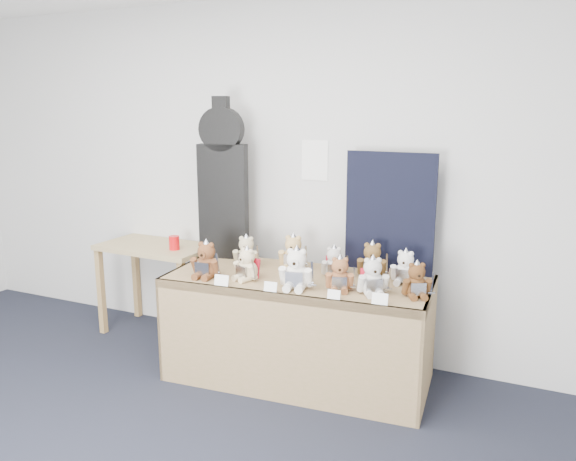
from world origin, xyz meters
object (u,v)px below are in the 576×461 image
at_px(teddy_front_right, 340,275).
at_px(teddy_back_left, 246,253).
at_px(red_cup, 174,243).
at_px(teddy_front_far_left, 206,261).
at_px(teddy_front_far_right, 373,278).
at_px(teddy_back_right, 372,262).
at_px(teddy_back_end, 405,268).
at_px(teddy_front_left, 247,265).
at_px(teddy_front_centre, 296,270).
at_px(guitar_case, 223,181).
at_px(teddy_back_centre_left, 293,254).
at_px(side_table, 156,259).
at_px(display_table, 295,303).
at_px(teddy_back_centre_right, 334,263).
at_px(teddy_front_end, 417,281).

bearing_deg(teddy_front_right, teddy_back_left, 146.02).
bearing_deg(red_cup, teddy_front_far_left, -37.97).
bearing_deg(teddy_front_far_right, teddy_back_left, 138.61).
height_order(teddy_front_right, teddy_back_right, teddy_back_right).
bearing_deg(teddy_front_far_right, teddy_back_end, 36.44).
bearing_deg(teddy_back_right, teddy_front_far_right, -84.81).
bearing_deg(teddy_front_left, teddy_front_centre, 13.03).
bearing_deg(guitar_case, teddy_front_centre, -41.38).
xyz_separation_m(teddy_front_centre, teddy_back_left, (-0.54, 0.31, -0.02)).
xyz_separation_m(teddy_back_left, teddy_back_centre_left, (0.33, 0.09, 0.01)).
distance_m(teddy_back_centre_left, teddy_back_end, 0.81).
bearing_deg(side_table, display_table, -11.64).
relative_size(teddy_front_right, teddy_back_centre_right, 1.04).
relative_size(display_table, teddy_front_end, 7.50).
height_order(red_cup, teddy_front_far_left, teddy_front_far_left).
distance_m(teddy_back_centre_left, teddy_back_right, 0.58).
bearing_deg(teddy_front_left, teddy_back_right, 46.19).
xyz_separation_m(teddy_front_far_right, teddy_back_right, (-0.10, 0.34, 0.00)).
bearing_deg(teddy_front_right, red_cup, 149.20).
bearing_deg(teddy_front_far_right, display_table, 144.49).
bearing_deg(guitar_case, teddy_front_far_right, -27.53).
height_order(guitar_case, red_cup, guitar_case).
bearing_deg(teddy_front_far_right, teddy_front_right, 156.36).
bearing_deg(teddy_back_centre_left, teddy_back_right, -6.99).
distance_m(teddy_front_centre, teddy_back_end, 0.73).
bearing_deg(teddy_front_centre, guitar_case, 139.78).
xyz_separation_m(display_table, teddy_front_far_left, (-0.58, -0.19, 0.27)).
distance_m(teddy_front_far_left, teddy_back_centre_right, 0.88).
height_order(guitar_case, teddy_front_far_right, guitar_case).
bearing_deg(teddy_back_centre_left, teddy_back_centre_right, -20.38).
relative_size(teddy_front_left, teddy_front_far_right, 0.94).
bearing_deg(guitar_case, teddy_front_far_left, -83.62).
relative_size(display_table, teddy_front_right, 7.44).
xyz_separation_m(teddy_front_far_left, teddy_back_centre_right, (0.79, 0.38, -0.02)).
relative_size(teddy_front_far_left, teddy_back_centre_left, 1.01).
relative_size(teddy_front_left, teddy_back_left, 0.97).
bearing_deg(guitar_case, teddy_back_left, -41.50).
height_order(teddy_front_far_right, teddy_back_centre_left, teddy_back_centre_left).
relative_size(red_cup, teddy_front_far_left, 0.39).
distance_m(red_cup, teddy_back_centre_left, 1.06).
relative_size(teddy_back_centre_left, teddy_back_right, 1.02).
bearing_deg(guitar_case, teddy_front_right, -31.43).
height_order(teddy_back_left, teddy_back_centre_right, teddy_back_left).
bearing_deg(teddy_back_left, teddy_back_centre_left, 2.20).
bearing_deg(teddy_front_far_right, side_table, 139.14).
bearing_deg(teddy_front_centre, teddy_front_far_left, 173.01).
height_order(teddy_front_far_left, teddy_front_far_right, teddy_front_far_left).
bearing_deg(side_table, teddy_front_end, -6.82).
distance_m(teddy_front_end, teddy_back_right, 0.46).
distance_m(teddy_front_right, teddy_back_end, 0.47).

